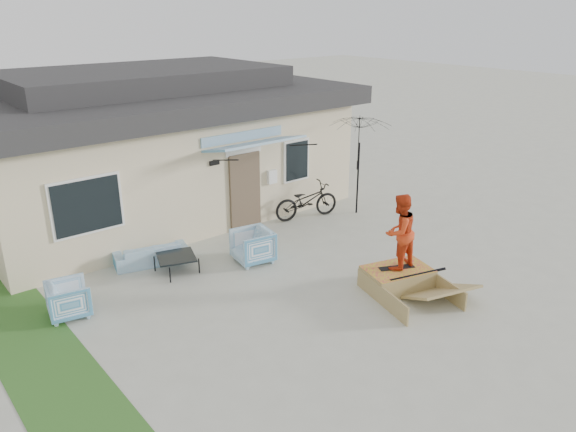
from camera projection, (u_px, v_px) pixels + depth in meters
ground at (333, 303)px, 11.25m from camera, size 90.00×90.00×0.00m
grass_strip at (38, 353)px, 9.60m from camera, size 1.40×8.00×0.01m
house at (148, 141)px, 16.33m from camera, size 10.80×8.49×4.10m
loveseat at (151, 250)px, 12.89m from camera, size 1.77×0.90×0.66m
armchair_left at (69, 297)px, 10.66m from camera, size 0.84×0.88×0.78m
armchair_right at (253, 244)px, 12.94m from camera, size 0.93×0.97×0.87m
coffee_table at (177, 264)px, 12.48m from camera, size 1.04×1.04×0.40m
bicycle at (306, 197)px, 15.59m from camera, size 2.05×1.10×1.24m
patio_umbrella at (359, 155)px, 15.58m from camera, size 2.05×1.95×2.20m
skate_ramp at (397, 279)px, 11.75m from camera, size 1.82×2.14×0.46m
skateboard at (397, 267)px, 11.70m from camera, size 0.78×0.51×0.05m
skater at (400, 231)px, 11.41m from camera, size 0.82×0.64×1.63m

